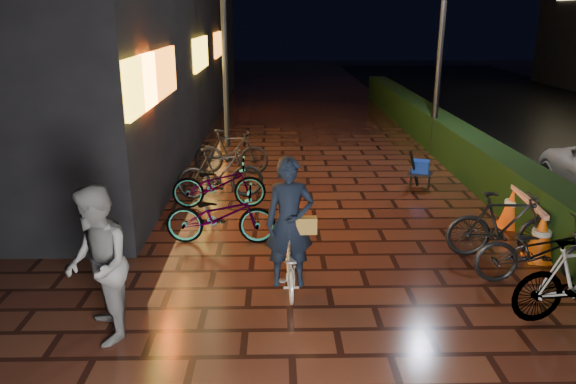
{
  "coord_description": "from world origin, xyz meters",
  "views": [
    {
      "loc": [
        -1.27,
        -7.68,
        3.68
      ],
      "look_at": [
        -1.1,
        0.44,
        1.1
      ],
      "focal_mm": 35.0,
      "sensor_mm": 36.0,
      "label": 1
    }
  ],
  "objects_px": {
    "bystander_person": "(97,265)",
    "traffic_barrier": "(526,220)",
    "cyclist": "(290,243)",
    "cart_assembly": "(420,168)"
  },
  "relations": [
    {
      "from": "bystander_person",
      "to": "traffic_barrier",
      "type": "height_order",
      "value": "bystander_person"
    },
    {
      "from": "bystander_person",
      "to": "cyclist",
      "type": "distance_m",
      "value": 2.52
    },
    {
      "from": "cyclist",
      "to": "traffic_barrier",
      "type": "bearing_deg",
      "value": 22.43
    },
    {
      "from": "cyclist",
      "to": "cart_assembly",
      "type": "xyz_separation_m",
      "value": [
        2.96,
        4.69,
        -0.24
      ]
    },
    {
      "from": "bystander_person",
      "to": "traffic_barrier",
      "type": "xyz_separation_m",
      "value": [
        6.22,
        2.82,
        -0.56
      ]
    },
    {
      "from": "traffic_barrier",
      "to": "cyclist",
      "type": "bearing_deg",
      "value": -157.57
    },
    {
      "from": "bystander_person",
      "to": "cart_assembly",
      "type": "xyz_separation_m",
      "value": [
        5.18,
        5.86,
        -0.47
      ]
    },
    {
      "from": "bystander_person",
      "to": "cyclist",
      "type": "bearing_deg",
      "value": 96.0
    },
    {
      "from": "cart_assembly",
      "to": "bystander_person",
      "type": "bearing_deg",
      "value": -131.5
    },
    {
      "from": "bystander_person",
      "to": "traffic_barrier",
      "type": "bearing_deg",
      "value": 92.66
    }
  ]
}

